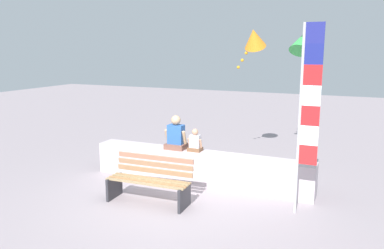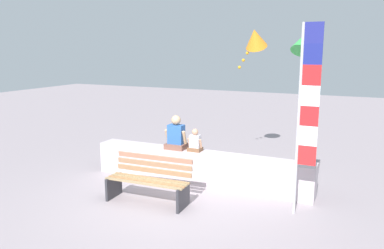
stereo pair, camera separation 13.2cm
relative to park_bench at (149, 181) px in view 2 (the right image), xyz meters
name	(u,v)px [view 2 (the right image)]	position (x,y,z in m)	size (l,w,h in m)	color
ground_plane	(176,200)	(0.46, 0.24, -0.42)	(40.00, 40.00, 0.00)	gray
seawall_ledge	(199,167)	(0.46, 1.38, -0.06)	(5.03, 0.50, 0.72)	#C0B1B8
park_bench	(149,181)	(0.00, 0.00, 0.00)	(1.67, 0.67, 0.88)	#98805A
person_adult	(176,136)	(-0.12, 1.40, 0.60)	(0.50, 0.37, 0.77)	brown
person_child	(195,142)	(0.35, 1.40, 0.50)	(0.33, 0.24, 0.51)	brown
flag_banner	(305,107)	(2.80, 0.61, 1.55)	(0.36, 0.05, 3.39)	#B7B7BC
kite_orange	(255,39)	(1.11, 3.34, 2.79)	(0.73, 0.73, 1.10)	orange
kite_green	(304,42)	(2.13, 4.31, 2.71)	(0.69, 0.86, 0.97)	green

